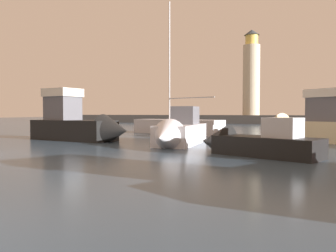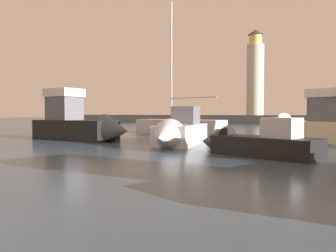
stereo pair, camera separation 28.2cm
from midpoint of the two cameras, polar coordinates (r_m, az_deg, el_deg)
ground_plane at (r=31.57m, az=11.82°, el=-1.20°), size 220.00×220.00×0.00m
breakwater at (r=60.72m, az=16.99°, el=1.07°), size 87.84×6.75×1.49m
lighthouse at (r=61.37m, az=14.75°, el=8.44°), size 2.94×2.94×15.00m
motorboat_0 at (r=15.32m, az=13.89°, el=-2.82°), size 5.93×3.76×2.02m
motorboat_2 at (r=19.23m, az=2.15°, el=-1.07°), size 2.32×6.89×2.53m
motorboat_3 at (r=23.42m, az=-14.22°, el=0.36°), size 8.05×3.37×3.83m
motorboat_6 at (r=24.43m, az=23.59°, el=0.23°), size 8.59×7.22×3.79m
sailboat_moored at (r=29.96m, az=2.14°, el=-0.04°), size 8.89×4.68×11.88m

